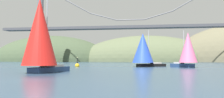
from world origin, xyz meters
The scene contains 9 objects.
ground_plane centered at (0.00, 0.00, 0.00)m, with size 360.00×360.00×0.00m, color #2D4760.
headland_left centered at (-55.00, 135.00, 0.00)m, with size 76.59×44.00×32.44m, color #425138.
headland_center centered at (5.00, 135.00, 0.00)m, with size 83.04×44.00×30.98m, color #5B6647.
suspension_bridge centered at (0.00, 95.00, 17.91)m, with size 123.02×6.00×40.40m.
sailboat_green_sail centered at (-11.37, 27.22, 4.12)m, with size 5.92×7.70×7.98m.
sailboat_blue_spinnaker centered at (8.41, 41.72, 4.43)m, with size 9.47×8.07×9.24m.
sailboat_pink_spinnaker centered at (18.68, 37.95, 4.26)m, with size 6.85×7.58×8.63m.
sailboat_red_spinnaker centered at (-5.00, 11.27, 5.70)m, with size 6.17×9.55×11.34m.
channel_buoy centered at (-7.79, 38.66, 0.37)m, with size 1.10×1.10×2.64m.
Camera 1 is at (11.77, -25.18, 2.19)m, focal length 42.78 mm.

